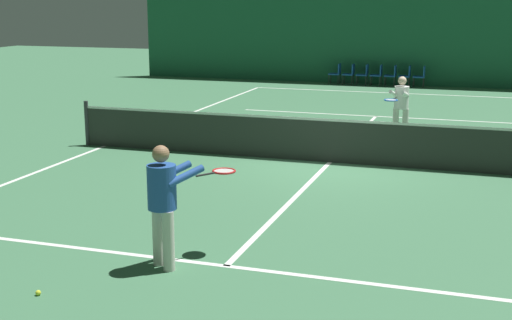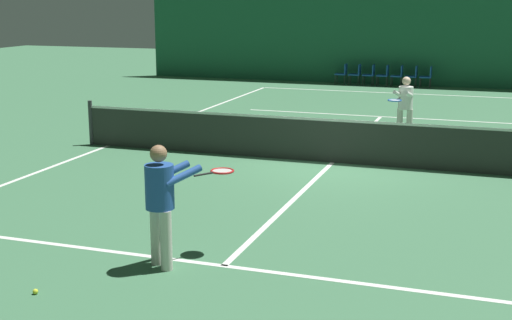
# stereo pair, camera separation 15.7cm
# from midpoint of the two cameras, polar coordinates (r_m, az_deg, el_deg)

# --- Properties ---
(ground_plane) EXTENTS (60.00, 60.00, 0.00)m
(ground_plane) POSITION_cam_midpoint_polar(r_m,az_deg,el_deg) (15.45, 5.64, -0.19)
(ground_plane) COLOR #3D704C
(backdrop_curtain) EXTENTS (23.00, 0.12, 4.09)m
(backdrop_curtain) POSITION_cam_midpoint_polar(r_m,az_deg,el_deg) (29.44, 12.02, 9.83)
(backdrop_curtain) COLOR #1E5B3D
(backdrop_curtain) RESTS_ON ground
(court_line_baseline_far) EXTENTS (11.00, 0.10, 0.00)m
(court_line_baseline_far) POSITION_cam_midpoint_polar(r_m,az_deg,el_deg) (27.02, 11.19, 5.26)
(court_line_baseline_far) COLOR white
(court_line_baseline_far) RESTS_ON ground
(court_line_service_far) EXTENTS (8.25, 0.10, 0.00)m
(court_line_service_far) POSITION_cam_midpoint_polar(r_m,az_deg,el_deg) (21.63, 9.36, 3.47)
(court_line_service_far) COLOR white
(court_line_service_far) RESTS_ON ground
(court_line_service_near) EXTENTS (8.25, 0.10, 0.00)m
(court_line_service_near) POSITION_cam_midpoint_polar(r_m,az_deg,el_deg) (9.57, -2.88, -8.47)
(court_line_service_near) COLOR white
(court_line_service_near) RESTS_ON ground
(court_line_sideline_left) EXTENTS (0.10, 23.80, 0.00)m
(court_line_sideline_left) POSITION_cam_midpoint_polar(r_m,az_deg,el_deg) (17.45, -12.28, 1.10)
(court_line_sideline_left) COLOR white
(court_line_sideline_left) RESTS_ON ground
(court_line_centre) EXTENTS (0.10, 12.80, 0.00)m
(court_line_centre) POSITION_cam_midpoint_polar(r_m,az_deg,el_deg) (15.45, 5.64, -0.18)
(court_line_centre) COLOR white
(court_line_centre) RESTS_ON ground
(tennis_net) EXTENTS (12.00, 0.10, 1.07)m
(tennis_net) POSITION_cam_midpoint_polar(r_m,az_deg,el_deg) (15.34, 5.68, 1.67)
(tennis_net) COLOR #2D332D
(tennis_net) RESTS_ON ground
(player_near) EXTENTS (1.04, 1.31, 1.65)m
(player_near) POSITION_cam_midpoint_polar(r_m,az_deg,el_deg) (9.32, -7.77, -2.94)
(player_near) COLOR beige
(player_near) RESTS_ON ground
(player_far) EXTENTS (0.53, 1.34, 1.57)m
(player_far) POSITION_cam_midpoint_polar(r_m,az_deg,el_deg) (18.08, 11.26, 4.50)
(player_far) COLOR beige
(player_far) RESTS_ON ground
(courtside_chair_0) EXTENTS (0.44, 0.44, 0.84)m
(courtside_chair_0) POSITION_cam_midpoint_polar(r_m,az_deg,el_deg) (29.45, 6.30, 6.99)
(courtside_chair_0) COLOR #2D2D2D
(courtside_chair_0) RESTS_ON ground
(courtside_chair_1) EXTENTS (0.44, 0.44, 0.84)m
(courtside_chair_1) POSITION_cam_midpoint_polar(r_m,az_deg,el_deg) (29.34, 7.38, 6.94)
(courtside_chair_1) COLOR #2D2D2D
(courtside_chair_1) RESTS_ON ground
(courtside_chair_2) EXTENTS (0.44, 0.44, 0.84)m
(courtside_chair_2) POSITION_cam_midpoint_polar(r_m,az_deg,el_deg) (29.24, 8.48, 6.89)
(courtside_chair_2) COLOR #2D2D2D
(courtside_chair_2) RESTS_ON ground
(courtside_chair_3) EXTENTS (0.44, 0.44, 0.84)m
(courtside_chair_3) POSITION_cam_midpoint_polar(r_m,az_deg,el_deg) (29.15, 9.58, 6.83)
(courtside_chair_3) COLOR #2D2D2D
(courtside_chair_3) RESTS_ON ground
(courtside_chair_4) EXTENTS (0.44, 0.44, 0.84)m
(courtside_chair_4) POSITION_cam_midpoint_polar(r_m,az_deg,el_deg) (29.08, 10.68, 6.77)
(courtside_chair_4) COLOR #2D2D2D
(courtside_chair_4) RESTS_ON ground
(courtside_chair_5) EXTENTS (0.44, 0.44, 0.84)m
(courtside_chair_5) POSITION_cam_midpoint_polar(r_m,az_deg,el_deg) (29.01, 11.79, 6.71)
(courtside_chair_5) COLOR #2D2D2D
(courtside_chair_5) RESTS_ON ground
(courtside_chair_6) EXTENTS (0.44, 0.44, 0.84)m
(courtside_chair_6) POSITION_cam_midpoint_polar(r_m,az_deg,el_deg) (28.95, 12.91, 6.64)
(courtside_chair_6) COLOR #2D2D2D
(courtside_chair_6) RESTS_ON ground
(tennis_ball) EXTENTS (0.07, 0.07, 0.07)m
(tennis_ball) POSITION_cam_midpoint_polar(r_m,az_deg,el_deg) (9.07, -17.51, -10.10)
(tennis_ball) COLOR #D1DB33
(tennis_ball) RESTS_ON ground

